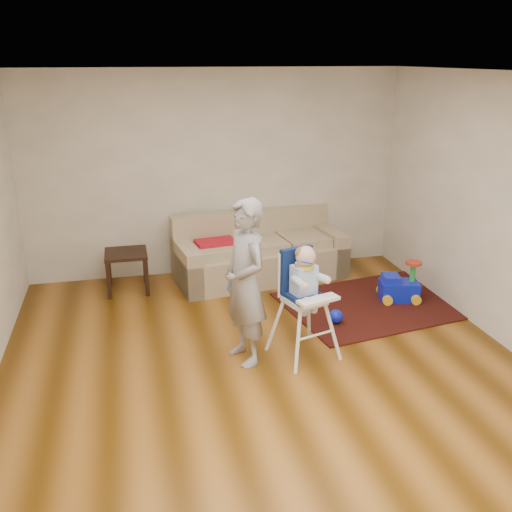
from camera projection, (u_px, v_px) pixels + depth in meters
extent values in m
plane|color=#4F2D07|center=(266.00, 367.00, 5.48)|extent=(5.50, 5.50, 0.00)
cube|color=#BCB9A8|center=(215.00, 174.00, 7.55)|extent=(5.00, 0.04, 2.70)
cube|color=white|center=(267.00, 73.00, 4.58)|extent=(5.00, 5.50, 0.04)
cube|color=red|center=(216.00, 242.00, 7.33)|extent=(0.55, 0.39, 0.04)
cube|color=black|center=(373.00, 304.00, 6.86)|extent=(2.26, 1.84, 0.02)
sphere|color=#1020DA|center=(336.00, 316.00, 6.33)|extent=(0.16, 0.16, 0.16)
cylinder|color=#1020DA|center=(303.00, 262.00, 5.27)|extent=(0.05, 0.12, 0.01)
imported|color=gray|center=(245.00, 283.00, 5.36)|extent=(0.54, 0.68, 1.62)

